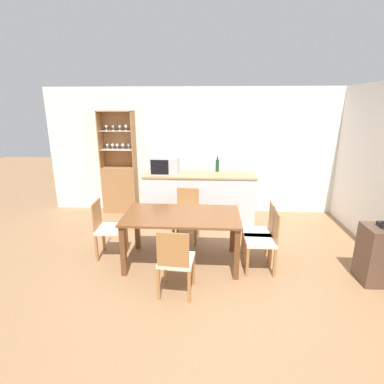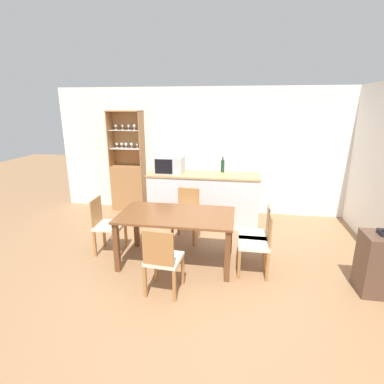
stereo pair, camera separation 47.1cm
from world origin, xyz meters
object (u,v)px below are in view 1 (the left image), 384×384
at_px(dining_chair_head_far, 187,215).
at_px(wine_bottle, 217,165).
at_px(dining_chair_head_near, 176,261).
at_px(dining_chair_side_right_far, 260,232).
at_px(display_cabinet, 120,182).
at_px(dining_table, 182,221).
at_px(dining_chair_side_right_near, 263,240).
at_px(microwave, 165,165).
at_px(dining_chair_side_left_far, 108,228).

relative_size(dining_chair_head_far, wine_bottle, 2.97).
distance_m(dining_chair_head_near, dining_chair_side_right_far, 1.44).
bearing_deg(dining_chair_side_right_far, dining_chair_head_far, 62.14).
relative_size(display_cabinet, dining_table, 1.30).
bearing_deg(dining_chair_head_far, wine_bottle, -112.39).
xyz_separation_m(dining_chair_side_right_near, dining_chair_head_near, (-1.12, -0.63, 0.00)).
bearing_deg(microwave, display_cabinet, 153.12).
xyz_separation_m(dining_chair_side_right_near, dining_chair_side_left_far, (-2.23, 0.27, 0.00)).
xyz_separation_m(dining_chair_head_far, microwave, (-0.46, 0.81, 0.68)).
bearing_deg(dining_chair_side_right_far, dining_table, 98.60).
bearing_deg(dining_table, wine_bottle, 73.75).
bearing_deg(dining_chair_head_near, dining_chair_head_far, 94.20).
relative_size(dining_chair_side_left_far, microwave, 1.69).
xyz_separation_m(dining_chair_head_far, dining_chair_side_left_far, (-1.12, -0.63, 0.00)).
bearing_deg(microwave, wine_bottle, 12.05).
bearing_deg(dining_chair_head_near, dining_chair_side_right_near, 33.84).
bearing_deg(dining_chair_head_far, dining_chair_side_right_far, 154.90).
height_order(dining_chair_side_right_near, microwave, microwave).
relative_size(dining_table, dining_chair_side_left_far, 1.86).
xyz_separation_m(dining_table, microwave, (-0.46, 1.58, 0.48)).
bearing_deg(dining_chair_head_near, display_cabinet, 122.01).
distance_m(dining_chair_head_far, dining_chair_head_near, 1.53).
distance_m(dining_chair_side_right_near, dining_chair_head_near, 1.29).
xyz_separation_m(display_cabinet, dining_chair_head_near, (1.50, -2.87, -0.20)).
xyz_separation_m(dining_chair_side_left_far, dining_chair_side_right_far, (2.23, 0.00, 0.00)).
distance_m(display_cabinet, dining_chair_head_far, 2.03).
xyz_separation_m(dining_table, dining_chair_side_right_far, (1.12, 0.13, -0.19)).
bearing_deg(dining_chair_head_far, dining_chair_side_left_far, 33.94).
bearing_deg(dining_chair_side_right_near, display_cabinet, 49.01).
distance_m(dining_chair_head_near, dining_chair_side_left_far, 1.43).
height_order(display_cabinet, dining_chair_side_left_far, display_cabinet).
bearing_deg(dining_chair_side_right_near, dining_chair_head_far, 50.57).
bearing_deg(microwave, dining_chair_head_near, -78.98).
bearing_deg(dining_chair_head_near, dining_chair_side_right_far, 43.28).
xyz_separation_m(dining_chair_head_near, dining_chair_side_right_far, (1.12, 0.90, 0.00)).
xyz_separation_m(dining_chair_side_right_far, wine_bottle, (-0.60, 1.65, 0.64)).
distance_m(dining_table, dining_chair_head_far, 0.79).
bearing_deg(dining_chair_side_left_far, wine_bottle, 132.19).
relative_size(dining_chair_head_near, wine_bottle, 2.97).
relative_size(microwave, wine_bottle, 1.75).
bearing_deg(display_cabinet, dining_chair_side_right_near, -40.58).
distance_m(dining_chair_head_far, wine_bottle, 1.31).
height_order(microwave, wine_bottle, microwave).
distance_m(display_cabinet, dining_chair_head_near, 3.25).
relative_size(display_cabinet, dining_chair_side_right_near, 2.42).
bearing_deg(dining_chair_head_far, dining_chair_head_near, 94.22).
bearing_deg(dining_chair_side_right_near, microwave, 42.18).
distance_m(dining_chair_head_far, dining_chair_side_right_near, 1.43).
bearing_deg(dining_table, dining_chair_head_near, -90.25).
bearing_deg(dining_chair_side_right_near, wine_bottle, 16.77).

